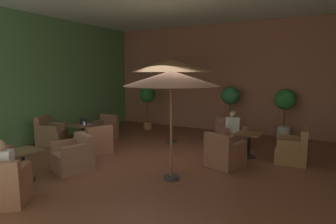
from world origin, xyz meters
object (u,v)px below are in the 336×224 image
armchair_front_right_north (293,150)px  open_laptop (85,123)px  potted_tree_mid_right (230,102)px  patron_blue_shirt (0,162)px  armchair_mid_center_south (74,157)px  armchair_mid_center_east (2,187)px  cafe_table_front_left (83,129)px  armchair_front_right_south (224,154)px  armchair_front_left_east (51,134)px  armchair_front_right_east (232,136)px  patio_umbrella_center_beige (172,66)px  cafe_table_front_right (249,139)px  potted_tree_left_corner (285,106)px  cafe_table_mid_center (23,160)px  patron_by_window (233,123)px  armchair_front_left_south (96,142)px  patio_umbrella_tall_red (171,79)px  iced_drink_cup (84,123)px  armchair_front_left_north (105,130)px  potted_tree_mid_left (147,99)px

armchair_front_right_north → open_laptop: bearing=-167.8°
potted_tree_mid_right → patron_blue_shirt: bearing=-104.7°
armchair_mid_center_south → open_laptop: open_laptop is taller
armchair_mid_center_east → armchair_mid_center_south: armchair_mid_center_east is taller
cafe_table_front_left → armchair_front_right_south: size_ratio=0.72×
armchair_front_left_east → armchair_front_right_north: armchair_front_left_east is taller
armchair_front_right_east → armchair_front_right_south: bearing=-79.1°
patio_umbrella_center_beige → armchair_mid_center_south: bearing=-103.4°
armchair_front_left_east → cafe_table_front_right: 6.11m
armchair_front_left_east → open_laptop: 1.22m
cafe_table_front_left → potted_tree_left_corner: 6.75m
armchair_mid_center_south → open_laptop: 2.30m
cafe_table_mid_center → armchair_mid_center_south: armchair_mid_center_south is taller
armchair_front_left_east → patron_by_window: 5.76m
armchair_mid_center_east → open_laptop: 4.05m
armchair_front_left_south → patron_by_window: size_ratio=1.52×
armchair_front_left_east → patio_umbrella_tall_red: bearing=-9.0°
armchair_mid_center_east → patio_umbrella_tall_red: patio_umbrella_tall_red is taller
armchair_mid_center_east → armchair_front_left_south: bearing=104.4°
armchair_front_left_east → iced_drink_cup: bearing=18.5°
armchair_front_left_south → potted_tree_left_corner: potted_tree_left_corner is taller
cafe_table_front_right → patio_umbrella_center_beige: bearing=171.3°
armchair_mid_center_south → potted_tree_mid_right: 5.88m
armchair_front_left_north → patio_umbrella_tall_red: (3.82, -2.24, 1.85)m
armchair_front_left_east → armchair_mid_center_east: (2.76, -3.22, -0.02)m
potted_tree_mid_right → patron_by_window: potted_tree_mid_right is taller
cafe_table_front_left → potted_tree_mid_right: 5.21m
armchair_front_right_north → cafe_table_mid_center: (-4.88, -4.08, 0.14)m
open_laptop → cafe_table_mid_center: bearing=-70.0°
cafe_table_front_left → patio_umbrella_center_beige: patio_umbrella_center_beige is taller
armchair_front_left_east → patio_umbrella_center_beige: bearing=32.0°
patio_umbrella_tall_red → potted_tree_mid_left: patio_umbrella_tall_red is taller
potted_tree_mid_right → armchair_mid_center_east: bearing=-104.5°
armchair_front_left_south → armchair_front_right_north: bearing=18.8°
potted_tree_left_corner → patron_blue_shirt: size_ratio=2.47×
armchair_mid_center_south → patio_umbrella_tall_red: 3.00m
armchair_front_left_south → patio_umbrella_tall_red: size_ratio=0.44×
armchair_front_left_south → patron_blue_shirt: patron_blue_shirt is taller
armchair_front_left_north → potted_tree_mid_right: size_ratio=0.45×
armchair_mid_center_south → patio_umbrella_center_beige: 4.12m
patio_umbrella_tall_red → patron_by_window: bearing=82.7°
armchair_front_left_north → patio_umbrella_center_beige: bearing=13.7°
armchair_front_right_north → potted_tree_mid_left: size_ratio=0.52×
armchair_front_left_north → potted_tree_left_corner: size_ratio=0.47×
armchair_front_right_east → potted_tree_mid_left: potted_tree_mid_left is taller
patron_by_window → patio_umbrella_center_beige: bearing=-168.1°
potted_tree_left_corner → potted_tree_mid_left: size_ratio=1.00×
armchair_front_right_east → armchair_front_left_north: bearing=-166.6°
cafe_table_front_right → patron_blue_shirt: bearing=-122.9°
armchair_front_right_south → patron_blue_shirt: (-2.79, -3.80, 0.45)m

